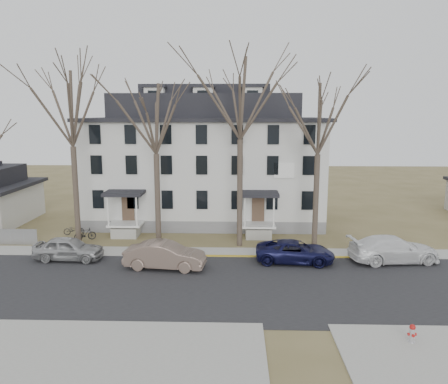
{
  "coord_description": "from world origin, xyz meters",
  "views": [
    {
      "loc": [
        0.77,
        -21.27,
        9.61
      ],
      "look_at": [
        -0.12,
        9.0,
        4.16
      ],
      "focal_mm": 35.0,
      "sensor_mm": 36.0,
      "label": 1
    }
  ],
  "objects_px": {
    "tree_mid_left": "(155,114)",
    "car_white": "(394,250)",
    "car_tan": "(165,256)",
    "boarding_house": "(206,161)",
    "tree_center": "(240,92)",
    "car_navy": "(295,252)",
    "tree_far_left": "(70,103)",
    "bicycle_right": "(85,234)",
    "car_silver": "(69,249)",
    "fire_hydrant": "(412,334)",
    "tree_mid_right": "(319,114)",
    "bicycle_left": "(74,230)"
  },
  "relations": [
    {
      "from": "car_tan",
      "to": "car_navy",
      "type": "height_order",
      "value": "car_tan"
    },
    {
      "from": "tree_center",
      "to": "tree_mid_left",
      "type": "bearing_deg",
      "value": 180.0
    },
    {
      "from": "tree_center",
      "to": "fire_hydrant",
      "type": "bearing_deg",
      "value": -62.34
    },
    {
      "from": "tree_center",
      "to": "tree_mid_right",
      "type": "relative_size",
      "value": 1.15
    },
    {
      "from": "tree_center",
      "to": "car_navy",
      "type": "height_order",
      "value": "tree_center"
    },
    {
      "from": "tree_mid_right",
      "to": "car_navy",
      "type": "height_order",
      "value": "tree_mid_right"
    },
    {
      "from": "tree_mid_right",
      "to": "bicycle_left",
      "type": "bearing_deg",
      "value": 172.92
    },
    {
      "from": "tree_far_left",
      "to": "bicycle_right",
      "type": "height_order",
      "value": "tree_far_left"
    },
    {
      "from": "car_navy",
      "to": "car_white",
      "type": "relative_size",
      "value": 0.88
    },
    {
      "from": "tree_mid_right",
      "to": "bicycle_left",
      "type": "xyz_separation_m",
      "value": [
        -18.73,
        2.33,
        -9.18
      ]
    },
    {
      "from": "tree_mid_left",
      "to": "bicycle_right",
      "type": "bearing_deg",
      "value": 171.21
    },
    {
      "from": "car_tan",
      "to": "bicycle_right",
      "type": "height_order",
      "value": "car_tan"
    },
    {
      "from": "tree_mid_right",
      "to": "bicycle_left",
      "type": "distance_m",
      "value": 20.98
    },
    {
      "from": "car_silver",
      "to": "bicycle_right",
      "type": "distance_m",
      "value": 4.56
    },
    {
      "from": "tree_center",
      "to": "car_tan",
      "type": "xyz_separation_m",
      "value": [
        -4.7,
        -5.03,
        -10.25
      ]
    },
    {
      "from": "car_tan",
      "to": "car_silver",
      "type": "bearing_deg",
      "value": 84.29
    },
    {
      "from": "tree_mid_right",
      "to": "bicycle_right",
      "type": "height_order",
      "value": "tree_mid_right"
    },
    {
      "from": "car_silver",
      "to": "car_tan",
      "type": "xyz_separation_m",
      "value": [
        6.65,
        -1.41,
        0.06
      ]
    },
    {
      "from": "boarding_house",
      "to": "car_tan",
      "type": "relative_size",
      "value": 4.13
    },
    {
      "from": "tree_mid_right",
      "to": "car_silver",
      "type": "distance_m",
      "value": 19.36
    },
    {
      "from": "tree_mid_right",
      "to": "car_navy",
      "type": "xyz_separation_m",
      "value": [
        -1.9,
        -3.65,
        -8.9
      ]
    },
    {
      "from": "car_navy",
      "to": "car_white",
      "type": "height_order",
      "value": "car_white"
    },
    {
      "from": "bicycle_right",
      "to": "fire_hydrant",
      "type": "relative_size",
      "value": 1.87
    },
    {
      "from": "tree_mid_left",
      "to": "car_white",
      "type": "relative_size",
      "value": 2.19
    },
    {
      "from": "boarding_house",
      "to": "tree_far_left",
      "type": "relative_size",
      "value": 1.52
    },
    {
      "from": "boarding_house",
      "to": "car_white",
      "type": "relative_size",
      "value": 3.58
    },
    {
      "from": "tree_far_left",
      "to": "bicycle_left",
      "type": "height_order",
      "value": "tree_far_left"
    },
    {
      "from": "tree_mid_left",
      "to": "tree_center",
      "type": "bearing_deg",
      "value": 0.0
    },
    {
      "from": "tree_mid_right",
      "to": "tree_mid_left",
      "type": "bearing_deg",
      "value": 180.0
    },
    {
      "from": "tree_far_left",
      "to": "car_white",
      "type": "xyz_separation_m",
      "value": [
        22.06,
        -3.36,
        -9.5
      ]
    },
    {
      "from": "boarding_house",
      "to": "car_white",
      "type": "height_order",
      "value": "boarding_house"
    },
    {
      "from": "tree_far_left",
      "to": "fire_hydrant",
      "type": "xyz_separation_m",
      "value": [
        19.22,
        -13.77,
        -9.91
      ]
    },
    {
      "from": "car_white",
      "to": "bicycle_left",
      "type": "xyz_separation_m",
      "value": [
        -23.29,
        5.68,
        -0.42
      ]
    },
    {
      "from": "boarding_house",
      "to": "car_tan",
      "type": "bearing_deg",
      "value": -97.34
    },
    {
      "from": "car_silver",
      "to": "car_white",
      "type": "distance_m",
      "value": 21.41
    },
    {
      "from": "tree_center",
      "to": "tree_mid_right",
      "type": "height_order",
      "value": "tree_center"
    },
    {
      "from": "car_white",
      "to": "tree_far_left",
      "type": "bearing_deg",
      "value": 74.05
    },
    {
      "from": "tree_center",
      "to": "car_white",
      "type": "bearing_deg",
      "value": -18.46
    },
    {
      "from": "bicycle_right",
      "to": "fire_hydrant",
      "type": "bearing_deg",
      "value": -148.94
    },
    {
      "from": "boarding_house",
      "to": "bicycle_right",
      "type": "relative_size",
      "value": 12.86
    },
    {
      "from": "tree_mid_left",
      "to": "bicycle_left",
      "type": "distance_m",
      "value": 11.91
    },
    {
      "from": "tree_mid_left",
      "to": "car_white",
      "type": "bearing_deg",
      "value": -11.81
    },
    {
      "from": "bicycle_left",
      "to": "tree_mid_right",
      "type": "bearing_deg",
      "value": -104.3
    },
    {
      "from": "car_tan",
      "to": "car_white",
      "type": "relative_size",
      "value": 0.87
    },
    {
      "from": "boarding_house",
      "to": "tree_mid_right",
      "type": "relative_size",
      "value": 1.63
    },
    {
      "from": "tree_mid_left",
      "to": "car_tan",
      "type": "distance_m",
      "value": 10.2
    },
    {
      "from": "tree_mid_right",
      "to": "bicycle_right",
      "type": "bearing_deg",
      "value": 177.03
    },
    {
      "from": "bicycle_right",
      "to": "car_navy",
      "type": "bearing_deg",
      "value": -127.77
    },
    {
      "from": "tree_mid_right",
      "to": "car_white",
      "type": "relative_size",
      "value": 2.19
    },
    {
      "from": "tree_mid_right",
      "to": "car_navy",
      "type": "relative_size",
      "value": 2.5
    }
  ]
}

